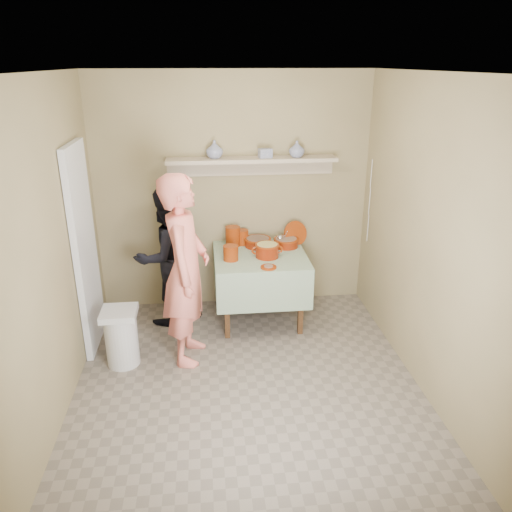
{
  "coord_description": "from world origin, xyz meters",
  "views": [
    {
      "loc": [
        -0.32,
        -3.61,
        2.67
      ],
      "look_at": [
        0.15,
        0.75,
        0.95
      ],
      "focal_mm": 35.0,
      "sensor_mm": 36.0,
      "label": 1
    }
  ],
  "objects": [
    {
      "name": "room_shell",
      "position": [
        0.0,
        0.0,
        1.61
      ],
      "size": [
        3.04,
        3.54,
        2.62
      ],
      "color": "#918259",
      "rests_on": "ground"
    },
    {
      "name": "propped_lid",
      "position": [
        0.68,
        1.57,
        0.88
      ],
      "size": [
        0.3,
        0.2,
        0.26
      ],
      "primitive_type": "cylinder",
      "rotation": [
        1.2,
        0.0,
        0.33
      ],
      "color": "#741F02",
      "rests_on": "serving_table"
    },
    {
      "name": "person_helper",
      "position": [
        -0.73,
        1.34,
        0.75
      ],
      "size": [
        0.92,
        0.88,
        1.5
      ],
      "primitive_type": "imported",
      "rotation": [
        0.0,
        0.0,
        -2.55
      ],
      "color": "black",
      "rests_on": "ground"
    },
    {
      "name": "person_cook",
      "position": [
        -0.51,
        0.6,
        0.9
      ],
      "size": [
        0.52,
        0.71,
        1.79
      ],
      "primitive_type": "imported",
      "rotation": [
        0.0,
        0.0,
        1.43
      ],
      "color": "#E57162",
      "rests_on": "ground"
    },
    {
      "name": "serving_table",
      "position": [
        0.25,
        1.28,
        0.64
      ],
      "size": [
        0.97,
        0.97,
        0.76
      ],
      "color": "#4C2D16",
      "rests_on": "ground"
    },
    {
      "name": "bowl_stack",
      "position": [
        -0.07,
        1.14,
        0.84
      ],
      "size": [
        0.16,
        0.16,
        0.16
      ],
      "primitive_type": "cylinder",
      "color": "#741F02",
      "rests_on": "serving_table"
    },
    {
      "name": "ground",
      "position": [
        0.0,
        0.0,
        0.0
      ],
      "size": [
        3.5,
        3.5,
        0.0
      ],
      "primitive_type": "plane",
      "color": "#716559",
      "rests_on": "ground"
    },
    {
      "name": "electrical_cord",
      "position": [
        1.47,
        1.48,
        1.25
      ],
      "size": [
        0.01,
        0.05,
        0.9
      ],
      "color": "silver",
      "rests_on": "wall_shelf"
    },
    {
      "name": "vase_left",
      "position": [
        -0.19,
        1.63,
        1.81
      ],
      "size": [
        0.25,
        0.25,
        0.18
      ],
      "primitive_type": "imported",
      "rotation": [
        0.0,
        0.0,
        0.64
      ],
      "color": "navy",
      "rests_on": "wall_shelf"
    },
    {
      "name": "wall_shelf",
      "position": [
        0.2,
        1.65,
        1.67
      ],
      "size": [
        1.8,
        0.25,
        0.21
      ],
      "color": "tan",
      "rests_on": "room_shell"
    },
    {
      "name": "ladle",
      "position": [
        0.5,
        1.47,
        0.87
      ],
      "size": [
        0.08,
        0.26,
        0.19
      ],
      "color": "silver",
      "rests_on": "cazuela_meat_b"
    },
    {
      "name": "tile_panel",
      "position": [
        -1.46,
        0.95,
        1.0
      ],
      "size": [
        0.06,
        0.7,
        2.0
      ],
      "primitive_type": "cube",
      "color": "silver",
      "rests_on": "ground"
    },
    {
      "name": "ceramic_box",
      "position": [
        0.34,
        1.6,
        1.77
      ],
      "size": [
        0.15,
        0.12,
        0.1
      ],
      "primitive_type": "cube",
      "rotation": [
        0.0,
        0.0,
        0.18
      ],
      "color": "navy",
      "rests_on": "wall_shelf"
    },
    {
      "name": "vase_right",
      "position": [
        0.67,
        1.6,
        1.81
      ],
      "size": [
        0.17,
        0.17,
        0.17
      ],
      "primitive_type": "imported",
      "rotation": [
        0.0,
        0.0,
        0.05
      ],
      "color": "navy",
      "rests_on": "wall_shelf"
    },
    {
      "name": "empty_bowl",
      "position": [
        -0.06,
        1.34,
        0.78
      ],
      "size": [
        0.16,
        0.16,
        0.05
      ],
      "primitive_type": "cylinder",
      "color": "#741F02",
      "rests_on": "serving_table"
    },
    {
      "name": "plate_stack_b",
      "position": [
        0.09,
        1.61,
        0.84
      ],
      "size": [
        0.14,
        0.14,
        0.17
      ],
      "primitive_type": "cylinder",
      "color": "#741F02",
      "rests_on": "serving_table"
    },
    {
      "name": "cazuela_meat_b",
      "position": [
        0.56,
        1.47,
        0.82
      ],
      "size": [
        0.28,
        0.28,
        0.1
      ],
      "color": "#631102",
      "rests_on": "serving_table"
    },
    {
      "name": "trash_bin",
      "position": [
        -1.13,
        0.53,
        0.28
      ],
      "size": [
        0.32,
        0.32,
        0.56
      ],
      "color": "silver",
      "rests_on": "ground"
    },
    {
      "name": "front_plate",
      "position": [
        0.29,
        0.89,
        0.77
      ],
      "size": [
        0.16,
        0.16,
        0.03
      ],
      "color": "#741F02",
      "rests_on": "serving_table"
    },
    {
      "name": "plate_stack_a",
      "position": [
        -0.02,
        1.57,
        0.87
      ],
      "size": [
        0.16,
        0.16,
        0.22
      ],
      "primitive_type": "cylinder",
      "color": "#741F02",
      "rests_on": "serving_table"
    },
    {
      "name": "cazuela_rice",
      "position": [
        0.31,
        1.19,
        0.85
      ],
      "size": [
        0.33,
        0.25,
        0.14
      ],
      "color": "#631102",
      "rests_on": "serving_table"
    },
    {
      "name": "cazuela_meat_a",
      "position": [
        0.25,
        1.51,
        0.82
      ],
      "size": [
        0.3,
        0.3,
        0.1
      ],
      "color": "#631102",
      "rests_on": "serving_table"
    }
  ]
}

